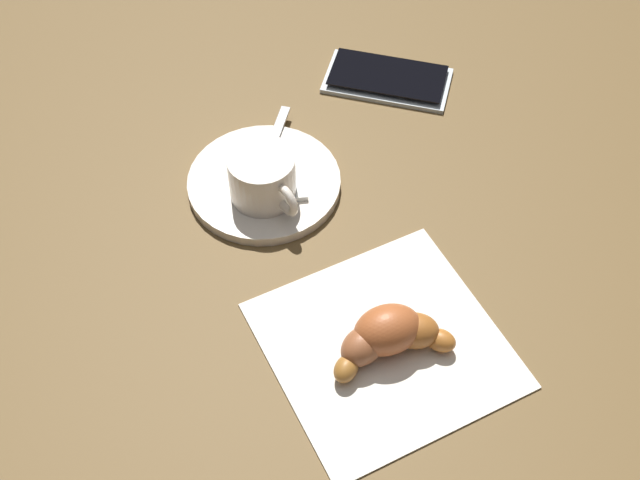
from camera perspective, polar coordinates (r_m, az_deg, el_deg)
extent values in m
plane|color=brown|center=(0.72, -0.95, -1.62)|extent=(1.80, 1.80, 0.00)
cylinder|color=beige|center=(0.77, -3.92, 4.02)|extent=(0.14, 0.14, 0.01)
cylinder|color=beige|center=(0.74, -4.06, 4.46)|extent=(0.06, 0.06, 0.05)
cylinder|color=#46260E|center=(0.74, -4.08, 4.67)|extent=(0.05, 0.05, 0.00)
torus|color=beige|center=(0.72, -2.41, 2.82)|extent=(0.03, 0.01, 0.03)
cube|color=silver|center=(0.80, -3.34, 6.80)|extent=(0.07, 0.09, 0.00)
ellipsoid|color=silver|center=(0.76, -4.66, 3.49)|extent=(0.03, 0.03, 0.01)
cube|color=white|center=(0.77, -1.70, 4.49)|extent=(0.06, 0.05, 0.01)
cube|color=silver|center=(0.67, 4.54, -7.28)|extent=(0.22, 0.22, 0.00)
ellipsoid|color=#A66025|center=(0.67, 8.44, -6.96)|extent=(0.03, 0.03, 0.02)
ellipsoid|color=#9C5823|center=(0.66, 6.60, -6.32)|extent=(0.05, 0.05, 0.03)
ellipsoid|color=#A4522A|center=(0.65, 4.74, -6.28)|extent=(0.06, 0.07, 0.04)
ellipsoid|color=brown|center=(0.65, 3.04, -7.38)|extent=(0.03, 0.04, 0.03)
ellipsoid|color=#975F26|center=(0.65, 1.84, -8.98)|extent=(0.03, 0.03, 0.02)
cube|color=#B2BCC1|center=(0.88, 4.74, 11.16)|extent=(0.15, 0.13, 0.01)
cube|color=black|center=(0.88, 4.76, 11.43)|extent=(0.13, 0.12, 0.00)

